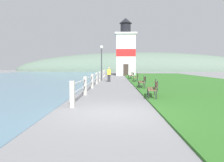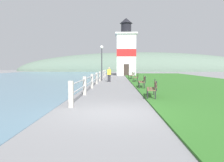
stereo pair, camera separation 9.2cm
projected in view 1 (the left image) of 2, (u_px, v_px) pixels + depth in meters
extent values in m
plane|color=slate|center=(111.00, 113.00, 7.72)|extent=(160.00, 160.00, 0.00)
cube|color=#2D6623|center=(185.00, 81.00, 23.59)|extent=(12.00, 48.10, 0.06)
cube|color=#A8A399|center=(72.00, 94.00, 8.70)|extent=(0.18, 0.18, 1.07)
cube|color=#A8A399|center=(85.00, 86.00, 12.45)|extent=(0.18, 0.18, 1.07)
cube|color=#A8A399|center=(92.00, 81.00, 16.19)|extent=(0.18, 0.18, 1.07)
cube|color=#A8A399|center=(97.00, 78.00, 19.93)|extent=(0.18, 0.18, 1.07)
cube|color=#A8A399|center=(100.00, 76.00, 23.67)|extent=(0.18, 0.18, 1.07)
cube|color=#A8A399|center=(102.00, 75.00, 27.41)|extent=(0.18, 0.18, 1.07)
cube|color=#A8A399|center=(103.00, 74.00, 31.15)|extent=(0.18, 0.18, 1.07)
cube|color=#A8A399|center=(105.00, 73.00, 34.90)|extent=(0.18, 0.18, 1.07)
cylinder|color=#B2B2B7|center=(98.00, 74.00, 21.77)|extent=(0.06, 26.26, 0.06)
cylinder|color=#B2B2B7|center=(98.00, 77.00, 21.80)|extent=(0.06, 26.26, 0.06)
cube|color=brown|center=(149.00, 89.00, 11.36)|extent=(0.32, 1.64, 0.04)
cube|color=brown|center=(152.00, 89.00, 11.34)|extent=(0.32, 1.64, 0.04)
cube|color=brown|center=(155.00, 89.00, 11.32)|extent=(0.32, 1.64, 0.04)
cube|color=brown|center=(156.00, 83.00, 11.29)|extent=(0.26, 1.63, 0.11)
cube|color=brown|center=(156.00, 86.00, 11.30)|extent=(0.26, 1.63, 0.11)
cube|color=black|center=(148.00, 96.00, 10.60)|extent=(0.06, 0.06, 0.45)
cube|color=black|center=(148.00, 92.00, 12.17)|extent=(0.06, 0.06, 0.45)
cube|color=black|center=(156.00, 96.00, 10.55)|extent=(0.06, 0.06, 0.45)
cube|color=black|center=(154.00, 92.00, 12.12)|extent=(0.06, 0.06, 0.45)
cube|color=black|center=(157.00, 86.00, 10.51)|extent=(0.06, 0.06, 0.49)
cube|color=black|center=(155.00, 83.00, 12.08)|extent=(0.06, 0.06, 0.49)
cube|color=brown|center=(140.00, 82.00, 16.47)|extent=(0.22, 1.72, 0.04)
cube|color=brown|center=(142.00, 82.00, 16.45)|extent=(0.22, 1.72, 0.04)
cube|color=brown|center=(144.00, 82.00, 16.44)|extent=(0.22, 1.72, 0.04)
cube|color=brown|center=(145.00, 78.00, 16.41)|extent=(0.16, 1.72, 0.11)
cube|color=brown|center=(145.00, 80.00, 16.43)|extent=(0.16, 1.72, 0.11)
cube|color=black|center=(140.00, 86.00, 15.66)|extent=(0.05, 0.05, 0.45)
cube|color=black|center=(139.00, 84.00, 17.32)|extent=(0.05, 0.05, 0.45)
cube|color=black|center=(145.00, 86.00, 15.63)|extent=(0.05, 0.05, 0.45)
cube|color=black|center=(143.00, 84.00, 17.29)|extent=(0.05, 0.05, 0.45)
cube|color=black|center=(146.00, 80.00, 15.59)|extent=(0.05, 0.05, 0.49)
cube|color=black|center=(144.00, 78.00, 17.25)|extent=(0.05, 0.05, 0.49)
cube|color=brown|center=(134.00, 77.00, 22.91)|extent=(0.25, 1.70, 0.04)
cube|color=brown|center=(135.00, 77.00, 22.90)|extent=(0.25, 1.70, 0.04)
cube|color=brown|center=(137.00, 77.00, 22.88)|extent=(0.25, 1.70, 0.04)
cube|color=brown|center=(138.00, 74.00, 22.85)|extent=(0.19, 1.69, 0.11)
cube|color=brown|center=(138.00, 76.00, 22.86)|extent=(0.19, 1.69, 0.11)
cube|color=black|center=(134.00, 80.00, 22.11)|extent=(0.05, 0.05, 0.45)
cube|color=black|center=(134.00, 79.00, 23.75)|extent=(0.05, 0.05, 0.45)
cube|color=black|center=(137.00, 80.00, 22.08)|extent=(0.05, 0.05, 0.45)
cube|color=black|center=(137.00, 79.00, 23.71)|extent=(0.05, 0.05, 0.45)
cube|color=black|center=(138.00, 76.00, 22.04)|extent=(0.05, 0.05, 0.49)
cube|color=black|center=(138.00, 75.00, 23.68)|extent=(0.05, 0.05, 0.49)
cube|color=brown|center=(130.00, 75.00, 27.43)|extent=(0.28, 1.93, 0.04)
cube|color=brown|center=(131.00, 75.00, 27.44)|extent=(0.28, 1.93, 0.04)
cube|color=brown|center=(132.00, 75.00, 27.45)|extent=(0.28, 1.93, 0.04)
cube|color=brown|center=(133.00, 73.00, 27.44)|extent=(0.22, 1.92, 0.11)
cube|color=brown|center=(133.00, 74.00, 27.45)|extent=(0.22, 1.92, 0.11)
cube|color=black|center=(131.00, 78.00, 26.51)|extent=(0.05, 0.05, 0.45)
cube|color=black|center=(128.00, 77.00, 28.38)|extent=(0.05, 0.05, 0.45)
cube|color=black|center=(134.00, 78.00, 26.54)|extent=(0.05, 0.05, 0.45)
cube|color=black|center=(131.00, 77.00, 28.40)|extent=(0.05, 0.05, 0.45)
cube|color=black|center=(134.00, 74.00, 26.51)|extent=(0.05, 0.05, 0.49)
cube|color=black|center=(132.00, 73.00, 28.38)|extent=(0.05, 0.05, 0.49)
cube|color=white|center=(125.00, 55.00, 38.76)|extent=(3.28, 3.28, 7.14)
cube|color=red|center=(126.00, 53.00, 38.73)|extent=(3.32, 3.32, 1.29)
cube|color=white|center=(126.00, 34.00, 38.50)|extent=(3.78, 3.78, 0.25)
cylinder|color=black|center=(126.00, 29.00, 38.44)|extent=(1.81, 1.81, 1.74)
cone|color=black|center=(126.00, 21.00, 38.34)|extent=(2.26, 2.26, 0.96)
cube|color=#332823|center=(126.00, 70.00, 37.28)|extent=(0.90, 0.06, 2.00)
cylinder|color=#28282D|center=(108.00, 78.00, 22.95)|extent=(0.14, 0.14, 0.74)
cylinder|color=#28282D|center=(110.00, 78.00, 22.92)|extent=(0.14, 0.14, 0.74)
cube|color=yellow|center=(109.00, 72.00, 22.89)|extent=(0.40, 0.27, 0.56)
sphere|color=tan|center=(109.00, 68.00, 22.86)|extent=(0.20, 0.20, 0.20)
cylinder|color=#333338|center=(102.00, 65.00, 24.66)|extent=(0.12, 0.12, 3.60)
sphere|color=white|center=(102.00, 47.00, 24.53)|extent=(0.36, 0.36, 0.36)
ellipsoid|color=#566B5B|center=(140.00, 71.00, 69.50)|extent=(80.00, 16.00, 12.00)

